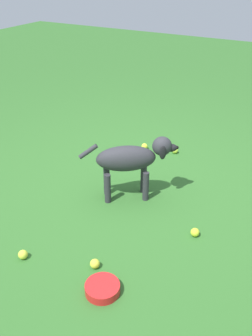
% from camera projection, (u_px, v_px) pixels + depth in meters
% --- Properties ---
extents(ground, '(14.00, 14.00, 0.00)m').
position_uv_depth(ground, '(131.00, 188.00, 3.36)').
color(ground, '#2D6026').
extents(dog, '(0.69, 0.51, 0.55)m').
position_uv_depth(dog, '(132.00, 159.00, 3.07)').
color(dog, '#2D2D33').
rests_on(dog, ground).
extents(tennis_ball_0, '(0.07, 0.07, 0.07)m').
position_uv_depth(tennis_ball_0, '(95.00, 264.00, 2.50)').
color(tennis_ball_0, '#D0D339').
rests_on(tennis_ball_0, ground).
extents(tennis_ball_1, '(0.07, 0.07, 0.07)m').
position_uv_depth(tennis_ball_1, '(145.00, 146.00, 4.01)').
color(tennis_ball_1, '#D0DC34').
rests_on(tennis_ball_1, ground).
extents(tennis_ball_2, '(0.07, 0.07, 0.07)m').
position_uv_depth(tennis_ball_2, '(195.00, 232.00, 2.78)').
color(tennis_ball_2, '#C4D92F').
rests_on(tennis_ball_2, ground).
extents(tennis_ball_3, '(0.07, 0.07, 0.07)m').
position_uv_depth(tennis_ball_3, '(175.00, 150.00, 3.93)').
color(tennis_ball_3, '#C1DE3C').
rests_on(tennis_ball_3, ground).
extents(tennis_ball_4, '(0.07, 0.07, 0.07)m').
position_uv_depth(tennis_ball_4, '(23.00, 255.00, 2.57)').
color(tennis_ball_4, '#C7D33B').
rests_on(tennis_ball_4, ground).
extents(water_bowl, '(0.22, 0.22, 0.06)m').
position_uv_depth(water_bowl, '(102.00, 288.00, 2.32)').
color(water_bowl, red).
rests_on(water_bowl, ground).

